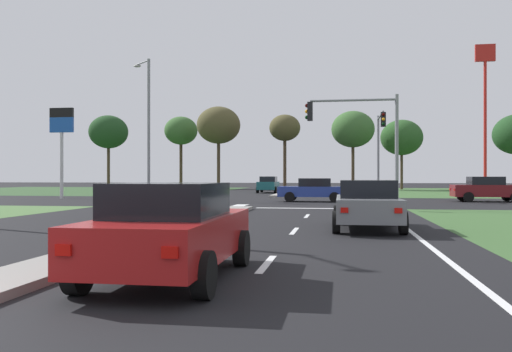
% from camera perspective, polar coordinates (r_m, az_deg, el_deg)
% --- Properties ---
extents(ground_plane, '(200.00, 200.00, 0.00)m').
position_cam_1_polar(ground_plane, '(34.35, 0.84, -2.72)').
color(ground_plane, black).
extents(grass_verge_far_left, '(35.00, 35.00, 0.01)m').
position_cam_1_polar(grass_verge_far_left, '(65.89, -18.48, -1.44)').
color(grass_verge_far_left, '#2D4C28').
rests_on(grass_verge_far_left, ground).
extents(median_island_near, '(1.20, 22.00, 0.14)m').
position_cam_1_polar(median_island_near, '(15.80, -8.95, -5.61)').
color(median_island_near, gray).
rests_on(median_island_near, ground).
extents(median_island_far, '(1.20, 36.00, 0.14)m').
position_cam_1_polar(median_island_far, '(59.19, 4.25, -1.53)').
color(median_island_far, gray).
rests_on(median_island_far, ground).
extents(lane_dash_near, '(0.14, 2.00, 0.01)m').
position_cam_1_polar(lane_dash_near, '(9.92, 1.13, -9.32)').
color(lane_dash_near, silver).
rests_on(lane_dash_near, ground).
extents(lane_dash_second, '(0.14, 2.00, 0.01)m').
position_cam_1_polar(lane_dash_second, '(15.84, 4.09, -5.84)').
color(lane_dash_second, silver).
rests_on(lane_dash_second, ground).
extents(lane_dash_third, '(0.14, 2.00, 0.01)m').
position_cam_1_polar(lane_dash_third, '(21.80, 5.43, -4.25)').
color(lane_dash_third, silver).
rests_on(lane_dash_third, ground).
extents(edge_line_right, '(0.14, 24.00, 0.01)m').
position_cam_1_polar(edge_line_right, '(16.18, 16.14, -5.72)').
color(edge_line_right, silver).
rests_on(edge_line_right, ground).
extents(stop_bar_near, '(6.40, 0.50, 0.01)m').
position_cam_1_polar(stop_bar_near, '(27.04, 6.75, -3.44)').
color(stop_bar_near, silver).
rests_on(stop_bar_near, ground).
extents(crosswalk_bar_near, '(0.70, 2.80, 0.01)m').
position_cam_1_polar(crosswalk_bar_near, '(30.92, -12.39, -3.01)').
color(crosswalk_bar_near, silver).
rests_on(crosswalk_bar_near, ground).
extents(crosswalk_bar_second, '(0.70, 2.80, 0.01)m').
position_cam_1_polar(crosswalk_bar_second, '(30.53, -10.38, -3.05)').
color(crosswalk_bar_second, silver).
rests_on(crosswalk_bar_second, ground).
extents(crosswalk_bar_third, '(0.70, 2.80, 0.01)m').
position_cam_1_polar(crosswalk_bar_third, '(30.17, -8.31, -3.09)').
color(crosswalk_bar_third, silver).
rests_on(crosswalk_bar_third, ground).
extents(crosswalk_bar_fourth, '(0.70, 2.80, 0.01)m').
position_cam_1_polar(crosswalk_bar_fourth, '(29.85, -6.20, -3.12)').
color(crosswalk_bar_fourth, silver).
rests_on(crosswalk_bar_fourth, ground).
extents(crosswalk_bar_fifth, '(0.70, 2.80, 0.01)m').
position_cam_1_polar(crosswalk_bar_fifth, '(29.57, -4.04, -3.15)').
color(crosswalk_bar_fifth, silver).
rests_on(crosswalk_bar_fifth, ground).
extents(crosswalk_bar_sixth, '(0.70, 2.80, 0.01)m').
position_cam_1_polar(crosswalk_bar_sixth, '(29.33, -1.85, -3.17)').
color(crosswalk_bar_sixth, silver).
rests_on(crosswalk_bar_sixth, ground).
extents(car_blue_near, '(4.38, 1.97, 1.48)m').
position_cam_1_polar(car_blue_near, '(34.39, 6.09, -1.45)').
color(car_blue_near, navy).
rests_on(car_blue_near, ground).
extents(car_teal_second, '(1.94, 4.41, 1.60)m').
position_cam_1_polar(car_teal_second, '(52.85, 1.32, -0.90)').
color(car_teal_second, '#19565B').
rests_on(car_teal_second, ground).
extents(car_grey_third, '(2.04, 4.59, 1.49)m').
position_cam_1_polar(car_grey_third, '(16.67, 11.70, -2.92)').
color(car_grey_third, slate).
rests_on(car_grey_third, ground).
extents(car_red_fourth, '(1.97, 4.22, 1.50)m').
position_cam_1_polar(car_red_fourth, '(8.55, -9.07, -5.65)').
color(car_red_fourth, '#A31919').
rests_on(car_red_fourth, ground).
extents(car_maroon_fifth, '(4.38, 2.07, 1.59)m').
position_cam_1_polar(car_maroon_fifth, '(37.14, 23.36, -1.27)').
color(car_maroon_fifth, maroon).
rests_on(car_maroon_fifth, ground).
extents(traffic_signal_near_right, '(4.64, 0.32, 5.69)m').
position_cam_1_polar(traffic_signal_near_right, '(27.49, 11.26, 4.77)').
color(traffic_signal_near_right, gray).
rests_on(traffic_signal_near_right, ground).
extents(traffic_signal_far_right, '(0.32, 5.12, 6.09)m').
position_cam_1_polar(traffic_signal_far_right, '(38.97, 13.02, 3.78)').
color(traffic_signal_far_right, gray).
rests_on(traffic_signal_far_right, ground).
extents(street_lamp_second, '(1.67, 1.44, 9.63)m').
position_cam_1_polar(street_lamp_second, '(37.63, -11.43, 5.65)').
color(street_lamp_second, gray).
rests_on(street_lamp_second, ground).
extents(fastfood_pole_sign, '(1.80, 0.40, 14.00)m').
position_cam_1_polar(fastfood_pole_sign, '(55.36, 23.14, 8.69)').
color(fastfood_pole_sign, red).
rests_on(fastfood_pole_sign, ground).
extents(fuel_price_totem, '(1.80, 0.24, 6.65)m').
position_cam_1_polar(fuel_price_totem, '(42.13, -19.93, 4.40)').
color(fuel_price_totem, silver).
rests_on(fuel_price_totem, ground).
extents(treeline_near, '(4.98, 4.98, 9.45)m').
position_cam_1_polar(treeline_near, '(71.70, -15.39, 4.51)').
color(treeline_near, '#423323').
rests_on(treeline_near, ground).
extents(treeline_second, '(4.33, 4.33, 9.46)m').
position_cam_1_polar(treeline_second, '(71.22, -7.97, 4.74)').
color(treeline_second, '#423323').
rests_on(treeline_second, ground).
extents(treeline_third, '(5.37, 5.37, 10.21)m').
position_cam_1_polar(treeline_third, '(66.46, -4.00, 5.38)').
color(treeline_third, '#423323').
rests_on(treeline_third, ground).
extents(treeline_fourth, '(3.82, 3.82, 9.21)m').
position_cam_1_polar(treeline_fourth, '(66.24, 3.07, 5.05)').
color(treeline_fourth, '#423323').
rests_on(treeline_fourth, ground).
extents(treeline_fifth, '(5.15, 5.15, 9.48)m').
position_cam_1_polar(treeline_fifth, '(65.76, 10.25, 4.88)').
color(treeline_fifth, '#423323').
rests_on(treeline_fifth, ground).
extents(treeline_sixth, '(5.12, 5.12, 8.58)m').
position_cam_1_polar(treeline_sixth, '(68.49, 15.20, 3.95)').
color(treeline_sixth, '#423323').
rests_on(treeline_sixth, ground).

